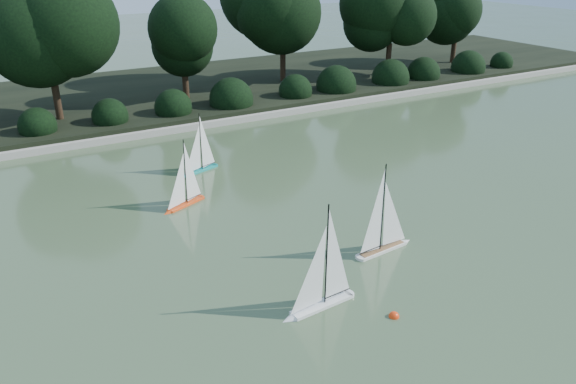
{
  "coord_description": "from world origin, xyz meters",
  "views": [
    {
      "loc": [
        -5.07,
        -5.84,
        4.81
      ],
      "look_at": [
        -0.4,
        2.31,
        0.7
      ],
      "focal_mm": 35.0,
      "sensor_mm": 36.0,
      "label": 1
    }
  ],
  "objects": [
    {
      "name": "tree_line",
      "position": [
        1.23,
        11.44,
        2.64
      ],
      "size": [
        26.31,
        3.93,
        4.39
      ],
      "color": "black",
      "rests_on": "ground"
    },
    {
      "name": "pond_coping",
      "position": [
        0.0,
        9.0,
        0.09
      ],
      "size": [
        40.0,
        0.35,
        0.18
      ],
      "primitive_type": "cube",
      "color": "gray",
      "rests_on": "ground"
    },
    {
      "name": "ground",
      "position": [
        0.0,
        0.0,
        0.0
      ],
      "size": [
        80.0,
        80.0,
        0.0
      ],
      "primitive_type": "plane",
      "color": "#3F5231",
      "rests_on": "ground"
    },
    {
      "name": "far_bank",
      "position": [
        0.0,
        13.0,
        0.15
      ],
      "size": [
        40.0,
        8.0,
        0.3
      ],
      "primitive_type": "cube",
      "color": "black",
      "rests_on": "ground"
    },
    {
      "name": "race_buoy",
      "position": [
        -0.49,
        -0.88,
        0.0
      ],
      "size": [
        0.15,
        0.15,
        0.15
      ],
      "primitive_type": "sphere",
      "color": "#EF350C",
      "rests_on": "ground"
    },
    {
      "name": "sailboat_teal",
      "position": [
        -0.83,
        5.76,
        0.23
      ],
      "size": [
        1.05,
        0.49,
        1.46
      ],
      "color": "teal",
      "rests_on": "ground"
    },
    {
      "name": "shrub_hedge",
      "position": [
        0.0,
        9.9,
        0.45
      ],
      "size": [
        29.1,
        1.1,
        1.1
      ],
      "color": "black",
      "rests_on": "ground"
    },
    {
      "name": "sailboat_white_b",
      "position": [
        0.64,
        0.7,
        0.26
      ],
      "size": [
        1.26,
        0.31,
        1.71
      ],
      "color": "silver",
      "rests_on": "ground"
    },
    {
      "name": "sailboat_orange",
      "position": [
        -1.81,
        4.13,
        0.23
      ],
      "size": [
        1.04,
        0.56,
        1.48
      ],
      "color": "#ED4613",
      "rests_on": "ground"
    },
    {
      "name": "sailboat_white_a",
      "position": [
        -1.34,
        -0.17,
        0.27
      ],
      "size": [
        1.28,
        0.3,
        1.74
      ],
      "color": "white",
      "rests_on": "ground"
    }
  ]
}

